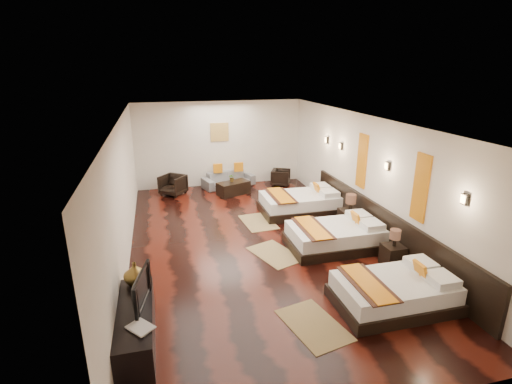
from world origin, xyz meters
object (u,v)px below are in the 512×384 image
object	(u,v)px
tv_console	(136,326)
tv	(137,289)
sofa	(229,179)
armchair_left	(173,185)
bed_mid	(336,236)
bed_far	(300,203)
nightstand_a	(393,253)
bed_near	(395,292)
coffee_table	(233,188)
table_plant	(232,178)
nightstand_b	(349,217)
armchair_right	(281,177)
book	(133,333)
figurine	(135,273)

from	to	relation	value
tv_console	tv	xyz separation A→B (m)	(0.05, 0.13, 0.53)
sofa	armchair_left	xyz separation A→B (m)	(-1.85, -0.42, 0.06)
bed_mid	bed_far	bearing A→B (deg)	89.98
nightstand_a	tv_console	size ratio (longest dim) A/B	0.44
nightstand_a	bed_near	bearing A→B (deg)	-121.64
sofa	armchair_left	distance (m)	1.90
nightstand_a	coffee_table	distance (m)	5.77
bed_far	table_plant	size ratio (longest dim) A/B	8.33
bed_mid	nightstand_b	world-z (taller)	nightstand_b
bed_mid	tv_console	world-z (taller)	bed_mid
armchair_left	armchair_right	bearing A→B (deg)	41.50
nightstand_a	sofa	xyz separation A→B (m)	(-2.23, 6.16, -0.03)
bed_far	armchair_left	distance (m)	4.13
book	table_plant	xyz separation A→B (m)	(2.69, 7.02, -0.04)
nightstand_b	figurine	world-z (taller)	figurine
sofa	bed_mid	bearing A→B (deg)	-90.19
bed_near	book	xyz separation A→B (m)	(-4.19, -0.42, 0.31)
tv	tv_console	bearing A→B (deg)	170.39
tv	armchair_left	world-z (taller)	tv
nightstand_b	armchair_left	bearing A→B (deg)	136.57
nightstand_b	book	bearing A→B (deg)	-144.63
book	armchair_right	bearing A→B (deg)	59.24
bed_mid	table_plant	world-z (taller)	bed_mid
bed_mid	nightstand_a	distance (m)	1.30
sofa	figurine	bearing A→B (deg)	-128.97
sofa	armchair_right	size ratio (longest dim) A/B	2.85
armchair_left	table_plant	xyz separation A→B (m)	(1.82, -0.35, 0.21)
coffee_table	armchair_left	bearing A→B (deg)	167.13
bed_far	armchair_right	bearing A→B (deg)	84.26
tv	table_plant	world-z (taller)	tv
nightstand_b	sofa	size ratio (longest dim) A/B	0.53
nightstand_a	bed_far	bearing A→B (deg)	102.80
nightstand_b	coffee_table	world-z (taller)	nightstand_b
bed_near	table_plant	world-z (taller)	bed_near
book	sofa	xyz separation A→B (m)	(2.71, 7.79, -0.31)
nightstand_b	coffee_table	distance (m)	4.10
bed_near	sofa	world-z (taller)	bed_near
bed_mid	bed_far	xyz separation A→B (m)	(0.00, 2.23, 0.01)
book	bed_far	bearing A→B (deg)	49.58
figurine	sofa	bearing A→B (deg)	67.46
tv	figurine	size ratio (longest dim) A/B	2.32
bed_far	table_plant	xyz separation A→B (m)	(-1.51, 2.09, 0.25)
sofa	coffee_table	distance (m)	0.84
bed_far	tv_console	xyz separation A→B (m)	(-4.20, -4.39, -0.00)
bed_mid	figurine	bearing A→B (deg)	-161.01
bed_far	coffee_table	bearing A→B (deg)	126.26
tv	figurine	distance (m)	0.59
bed_mid	book	size ratio (longest dim) A/B	5.96
nightstand_a	bed_mid	bearing A→B (deg)	125.05
nightstand_b	tv_console	bearing A→B (deg)	-149.02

